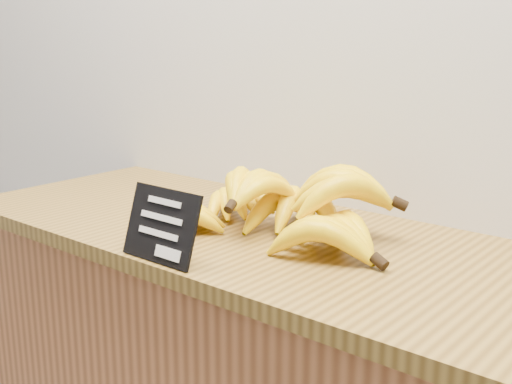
{
  "coord_description": "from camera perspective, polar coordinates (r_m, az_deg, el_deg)",
  "views": [
    {
      "loc": [
        0.89,
        1.82,
        1.3
      ],
      "look_at": [
        0.17,
        2.7,
        1.02
      ],
      "focal_mm": 45.0,
      "sensor_mm": 36.0,
      "label": 1
    }
  ],
  "objects": [
    {
      "name": "counter_top",
      "position": [
        1.24,
        1.47,
        -4.29
      ],
      "size": [
        1.39,
        0.54,
        0.03
      ],
      "primitive_type": "cube",
      "color": "olive",
      "rests_on": "counter"
    },
    {
      "name": "chalkboard_sign",
      "position": [
        1.08,
        -8.43,
        -2.94
      ],
      "size": [
        0.16,
        0.05,
        0.12
      ],
      "primitive_type": "cube",
      "rotation": [
        -0.32,
        0.0,
        0.0
      ],
      "color": "black",
      "rests_on": "counter_top"
    },
    {
      "name": "banana_pile",
      "position": [
        1.21,
        2.61,
        -1.41
      ],
      "size": [
        0.52,
        0.35,
        0.13
      ],
      "color": "yellow",
      "rests_on": "counter_top"
    }
  ]
}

